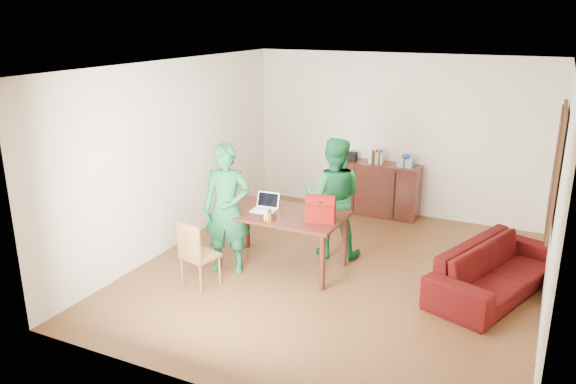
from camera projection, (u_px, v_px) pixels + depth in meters
The scene contains 10 objects.
room at pixel (342, 177), 7.15m from camera, with size 5.20×5.70×2.90m.
table at pixel (282, 219), 7.45m from camera, with size 1.68×0.95×0.78m.
chair at pixel (200, 267), 7.04m from camera, with size 0.47×0.46×0.87m.
person_near at pixel (227, 209), 7.28m from camera, with size 0.63×0.41×1.73m, color #13582C.
person_far at pixel (333, 198), 7.80m from camera, with size 0.83×0.64×1.70m, color #16642F.
laptop at pixel (264, 208), 7.45m from camera, with size 0.33×0.24×0.22m.
bananas at pixel (268, 220), 7.07m from camera, with size 0.14×0.09×0.05m, color gold, non-canonical shape.
bottle at pixel (270, 216), 7.03m from camera, with size 0.06×0.06×0.17m, color #542F13.
red_bag at pixel (321, 211), 7.07m from camera, with size 0.37×0.21×0.27m, color maroon.
sofa at pixel (496, 270), 6.85m from camera, with size 2.06×0.81×0.60m, color #370707.
Camera 1 is at (2.34, -6.38, 3.27)m, focal length 35.00 mm.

